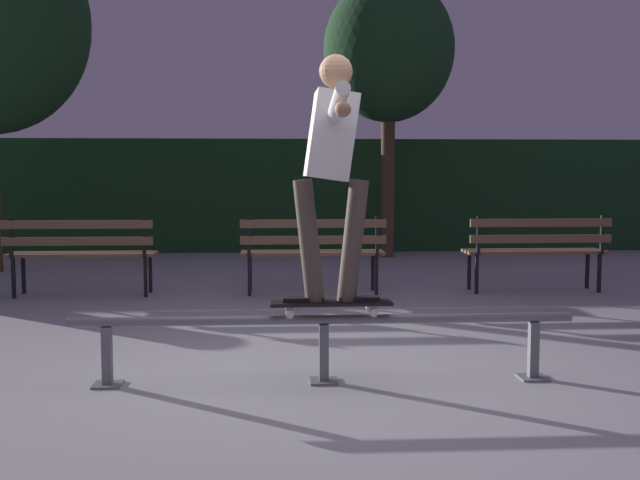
% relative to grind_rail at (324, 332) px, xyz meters
% --- Properties ---
extents(ground_plane, '(90.00, 90.00, 0.00)m').
position_rel_grind_rail_xyz_m(ground_plane, '(0.00, 0.04, -0.33)').
color(ground_plane, '#99999E').
extents(hedge_backdrop, '(24.00, 1.20, 1.94)m').
position_rel_grind_rail_xyz_m(hedge_backdrop, '(0.00, 8.57, 0.64)').
color(hedge_backdrop, '#193D1E').
rests_on(hedge_backdrop, ground).
extents(grind_rail, '(3.24, 0.18, 0.44)m').
position_rel_grind_rail_xyz_m(grind_rail, '(0.00, 0.00, 0.00)').
color(grind_rail, slate).
rests_on(grind_rail, ground).
extents(skateboard, '(0.78, 0.22, 0.09)m').
position_rel_grind_rail_xyz_m(skateboard, '(0.04, -0.00, 0.18)').
color(skateboard, black).
rests_on(skateboard, grind_rail).
extents(skateboarder, '(0.62, 1.41, 1.56)m').
position_rel_grind_rail_xyz_m(skateboarder, '(0.05, 0.00, 1.12)').
color(skateboarder, black).
rests_on(skateboarder, skateboard).
extents(park_bench_leftmost, '(1.60, 0.42, 0.88)m').
position_rel_grind_rail_xyz_m(park_bench_leftmost, '(-2.43, 3.50, 0.21)').
color(park_bench_leftmost, black).
rests_on(park_bench_leftmost, ground).
extents(park_bench_left_center, '(1.60, 0.42, 0.88)m').
position_rel_grind_rail_xyz_m(park_bench_left_center, '(0.10, 3.50, 0.21)').
color(park_bench_left_center, black).
rests_on(park_bench_left_center, ground).
extents(park_bench_right_center, '(1.60, 0.42, 0.88)m').
position_rel_grind_rail_xyz_m(park_bench_right_center, '(2.64, 3.50, 0.21)').
color(park_bench_right_center, black).
rests_on(park_bench_right_center, ground).
extents(tree_behind_benches, '(2.07, 2.07, 4.45)m').
position_rel_grind_rail_xyz_m(tree_behind_benches, '(1.49, 7.19, 2.95)').
color(tree_behind_benches, '#4C3828').
rests_on(tree_behind_benches, ground).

